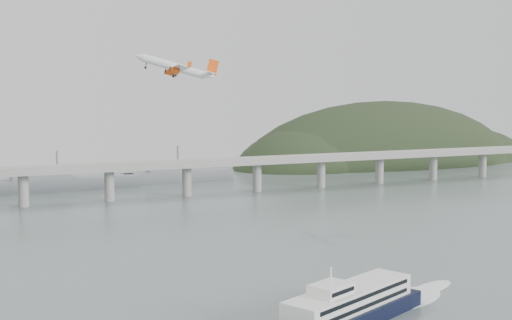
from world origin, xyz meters
TOP-DOWN VIEW (x-y plane):
  - ground at (0.00, 0.00)m, footprint 900.00×900.00m
  - bridge at (-1.15, 200.00)m, footprint 800.00×22.00m
  - headland at (285.18, 331.75)m, footprint 365.00×155.00m
  - ferry at (-23.42, -54.78)m, footprint 88.92×44.29m
  - airliner at (-26.43, 82.56)m, footprint 39.24×35.65m

SIDE VIEW (x-z plane):
  - headland at x=285.18m, z-range -97.34..58.66m
  - ground at x=0.00m, z-range 0.00..0.00m
  - ferry at x=-23.42m, z-range -4.05..13.66m
  - bridge at x=-1.15m, z-range 5.70..29.60m
  - airliner at x=-26.43m, z-range 69.92..83.01m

